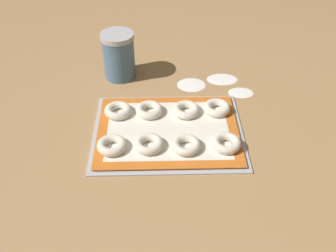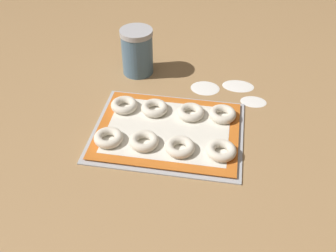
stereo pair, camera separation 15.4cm
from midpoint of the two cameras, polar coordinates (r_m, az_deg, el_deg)
ground_plane at (r=1.05m, az=4.34°, el=-1.74°), size 2.80×2.80×0.00m
baking_tray at (r=1.06m, az=4.16°, el=-1.02°), size 0.40×0.31×0.01m
baking_mat at (r=1.05m, az=4.17°, el=-0.80°), size 0.38×0.29×0.00m
bagel_front_far_left at (r=1.01m, az=-4.38°, el=-1.98°), size 0.08×0.08×0.02m
bagel_front_mid_left at (r=1.00m, az=0.87°, el=-2.48°), size 0.08×0.08×0.02m
bagel_front_mid_right at (r=0.99m, az=6.22°, el=-3.34°), size 0.08×0.08×0.02m
bagel_front_far_right at (r=0.99m, az=12.16°, el=-3.79°), size 0.08×0.08×0.02m
bagel_back_far_left at (r=1.11m, az=-2.49°, el=2.82°), size 0.08×0.08×0.02m
bagel_back_mid_left at (r=1.10m, az=1.99°, el=2.39°), size 0.08×0.08×0.02m
bagel_back_mid_right at (r=1.10m, az=7.32°, el=1.75°), size 0.08×0.08×0.02m
bagel_back_far_right at (r=1.10m, az=11.88°, el=1.47°), size 0.08×0.08×0.02m
flour_canister at (r=1.26m, az=-0.98°, el=10.59°), size 0.10×0.10×0.15m
flour_patch_near at (r=1.26m, az=13.62°, el=5.51°), size 0.10×0.07×0.00m
flour_patch_far at (r=1.23m, az=8.99°, el=5.30°), size 0.09×0.08×0.00m
flour_patch_side at (r=1.21m, az=15.91°, el=3.24°), size 0.08×0.06×0.00m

